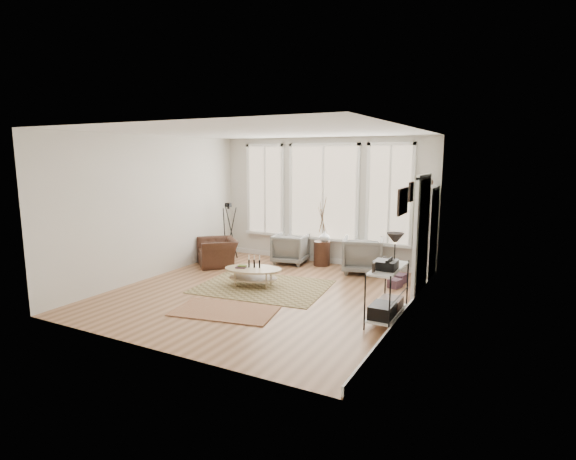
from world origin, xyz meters
The scene contains 17 objects.
room centered at (0.02, 0.03, 1.43)m, with size 5.50×5.54×2.90m.
bay_window centered at (0.00, 2.71, 1.61)m, with size 4.14×0.12×2.24m.
door centered at (2.57, 1.15, 1.12)m, with size 0.09×1.06×2.22m.
bookcase centered at (2.44, 2.23, 0.96)m, with size 0.31×0.85×2.06m.
low_shelf centered at (2.38, -0.30, 0.51)m, with size 0.38×1.08×1.30m.
wall_art centered at (2.58, -0.27, 1.88)m, with size 0.04×0.88×0.44m.
rug_main centered at (-0.20, 0.32, 0.01)m, with size 2.41×1.81×0.01m, color brown.
rug_runner centered at (-0.04, -1.14, 0.01)m, with size 1.64×0.91×0.01m, color maroon.
coffee_table centered at (-0.40, 0.29, 0.28)m, with size 1.26×0.98×0.51m.
armchair_left centered at (-0.62, 2.29, 0.35)m, with size 0.74×0.76×0.69m, color slate.
armchair_right centered at (1.14, 2.27, 0.39)m, with size 0.82×0.85×0.77m, color slate.
side_table centered at (0.11, 2.43, 0.75)m, with size 0.37×0.37×1.57m.
vase centered at (0.17, 2.44, 0.68)m, with size 0.24×0.24×0.25m, color silver.
accent_chair centered at (-2.01, 1.33, 0.30)m, with size 0.94×0.82×0.61m, color #3B2117.
tripod_camera centered at (-2.18, 2.03, 0.63)m, with size 0.48×0.48×1.36m.
book_stack_near centered at (2.05, 1.82, 0.09)m, with size 0.22×0.28×0.18m, color maroon.
book_stack_far centered at (2.05, 1.47, 0.08)m, with size 0.20×0.25×0.16m, color maroon.
Camera 1 is at (4.11, -6.80, 2.50)m, focal length 28.00 mm.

